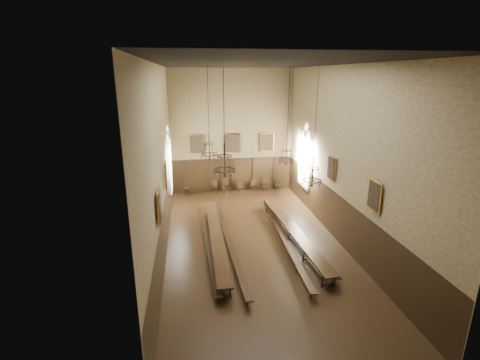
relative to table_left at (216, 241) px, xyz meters
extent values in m
cube|color=black|center=(1.98, 0.07, -0.38)|extent=(9.00, 18.00, 0.02)
cube|color=black|center=(1.98, 0.07, 8.64)|extent=(9.00, 18.00, 0.02)
cube|color=#92815A|center=(1.98, 9.08, 4.13)|extent=(9.00, 0.02, 9.00)
cube|color=#92815A|center=(1.98, -8.94, 4.13)|extent=(9.00, 0.02, 9.00)
cube|color=#92815A|center=(-2.53, 0.07, 4.13)|extent=(0.02, 18.00, 9.00)
cube|color=#92815A|center=(6.49, 0.07, 4.13)|extent=(0.02, 18.00, 9.00)
cube|color=black|center=(0.00, 0.00, 0.33)|extent=(0.73, 9.42, 0.07)
cube|color=black|center=(4.08, 0.12, 0.34)|extent=(1.14, 9.46, 0.07)
cube|color=black|center=(-0.46, -0.07, 0.04)|extent=(0.65, 9.49, 0.05)
cube|color=black|center=(0.62, -0.15, 0.07)|extent=(0.68, 10.18, 0.05)
cube|color=black|center=(3.49, 0.05, 0.08)|extent=(0.63, 10.47, 0.05)
cube|color=black|center=(4.46, 0.27, 0.02)|extent=(0.83, 9.09, 0.05)
cube|color=black|center=(-1.51, 8.64, 0.12)|extent=(0.47, 0.47, 0.05)
cube|color=black|center=(-1.51, 8.83, 0.38)|extent=(0.45, 0.07, 0.54)
cube|color=black|center=(0.55, 8.61, 0.11)|extent=(0.54, 0.54, 0.05)
cube|color=black|center=(0.55, 8.81, 0.38)|extent=(0.44, 0.15, 0.53)
cube|color=black|center=(1.44, 8.54, 0.12)|extent=(0.53, 0.53, 0.05)
cube|color=black|center=(1.44, 8.74, 0.40)|extent=(0.46, 0.13, 0.55)
cube|color=black|center=(2.56, 8.54, 0.04)|extent=(0.47, 0.47, 0.05)
cube|color=black|center=(2.56, 8.71, 0.27)|extent=(0.38, 0.13, 0.46)
cube|color=black|center=(3.59, 8.57, 0.04)|extent=(0.47, 0.47, 0.05)
cube|color=black|center=(3.59, 8.73, 0.27)|extent=(0.38, 0.14, 0.45)
cube|color=black|center=(4.47, 8.59, 0.12)|extent=(0.47, 0.47, 0.05)
cube|color=black|center=(4.47, 8.79, 0.40)|extent=(0.46, 0.06, 0.55)
cube|color=black|center=(5.44, 8.57, 0.04)|extent=(0.45, 0.45, 0.05)
cube|color=black|center=(5.44, 8.73, 0.26)|extent=(0.38, 0.11, 0.45)
cylinder|color=black|center=(-0.08, 2.74, 6.87)|extent=(0.03, 0.03, 3.53)
torus|color=black|center=(-0.08, 2.74, 3.93)|extent=(0.95, 0.95, 0.06)
torus|color=black|center=(-0.08, 2.74, 4.54)|extent=(0.60, 0.60, 0.04)
cylinder|color=black|center=(-0.08, 2.74, 4.43)|extent=(0.07, 0.07, 1.34)
cylinder|color=black|center=(4.31, 2.67, 6.57)|extent=(0.03, 0.03, 4.12)
torus|color=black|center=(4.31, 2.67, 3.46)|extent=(0.85, 0.85, 0.05)
torus|color=black|center=(4.31, 2.67, 4.01)|extent=(0.54, 0.54, 0.04)
cylinder|color=black|center=(4.31, 2.67, 3.91)|extent=(0.06, 0.06, 1.20)
cylinder|color=black|center=(0.21, -2.54, 7.09)|extent=(0.03, 0.03, 3.08)
torus|color=black|center=(0.21, -2.54, 4.45)|extent=(0.90, 0.90, 0.05)
torus|color=black|center=(0.21, -2.54, 5.03)|extent=(0.57, 0.57, 0.04)
cylinder|color=black|center=(0.21, -2.54, 4.92)|extent=(0.06, 0.06, 1.27)
cylinder|color=black|center=(4.08, -2.18, 6.70)|extent=(0.03, 0.03, 3.87)
torus|color=black|center=(4.08, -2.18, 3.72)|extent=(0.84, 0.84, 0.05)
torus|color=black|center=(4.08, -2.18, 4.27)|extent=(0.53, 0.53, 0.04)
cylinder|color=black|center=(4.08, -2.18, 4.17)|extent=(0.06, 0.06, 1.19)
cube|color=gold|center=(-0.62, 8.95, 3.33)|extent=(1.10, 0.12, 1.40)
cube|color=black|center=(-0.62, 8.95, 3.33)|extent=(0.98, 0.02, 1.28)
cube|color=gold|center=(1.98, 8.95, 3.33)|extent=(1.10, 0.12, 1.40)
cube|color=black|center=(1.98, 8.95, 3.33)|extent=(0.98, 0.02, 1.28)
cube|color=gold|center=(4.58, 8.95, 3.33)|extent=(1.10, 0.12, 1.40)
cube|color=black|center=(4.58, 8.95, 3.33)|extent=(0.98, 0.02, 1.28)
cube|color=gold|center=(-2.40, 1.07, 3.33)|extent=(0.12, 1.00, 1.30)
cube|color=black|center=(-2.40, 1.07, 3.33)|extent=(0.02, 0.88, 1.18)
cube|color=gold|center=(-2.40, -3.43, 3.33)|extent=(0.12, 1.00, 1.30)
cube|color=black|center=(-2.40, -3.43, 3.33)|extent=(0.02, 0.88, 1.18)
cube|color=gold|center=(6.36, 1.07, 3.33)|extent=(0.12, 1.00, 1.30)
cube|color=black|center=(6.36, 1.07, 3.33)|extent=(0.02, 0.88, 1.18)
cube|color=gold|center=(6.36, -3.43, 3.33)|extent=(0.12, 1.00, 1.30)
cube|color=black|center=(6.36, -3.43, 3.33)|extent=(0.02, 0.88, 1.18)
camera|label=1|loc=(-1.17, -16.08, 8.14)|focal=26.00mm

